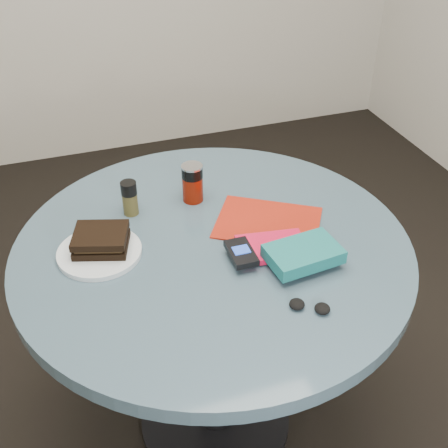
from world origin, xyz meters
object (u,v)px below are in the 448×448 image
object	(u,v)px
novel	(303,254)
soda_can	(193,183)
table	(213,290)
sandwich	(101,240)
plate	(100,252)
mp3_player	(241,253)
pepper_grinder	(130,198)
headphones	(310,306)
magazine	(268,222)
red_book	(272,247)

from	to	relation	value
novel	soda_can	bearing A→B (deg)	109.20
table	sandwich	size ratio (longest dim) A/B	6.46
plate	mp3_player	bearing A→B (deg)	-23.21
plate	pepper_grinder	size ratio (longest dim) A/B	2.12
table	headphones	size ratio (longest dim) A/B	10.65
pepper_grinder	mp3_player	distance (m)	0.36
table	pepper_grinder	world-z (taller)	pepper_grinder
magazine	red_book	bearing A→B (deg)	-75.64
red_book	magazine	bearing A→B (deg)	80.66
soda_can	pepper_grinder	size ratio (longest dim) A/B	1.13
red_book	headphones	size ratio (longest dim) A/B	1.78
headphones	pepper_grinder	bearing A→B (deg)	121.12
soda_can	magazine	size ratio (longest dim) A/B	0.41
red_book	novel	bearing A→B (deg)	-49.14
plate	sandwich	size ratio (longest dim) A/B	1.33
magazine	mp3_player	world-z (taller)	mp3_player
mp3_player	headphones	size ratio (longest dim) A/B	1.08
mp3_player	plate	bearing A→B (deg)	156.79
novel	mp3_player	size ratio (longest dim) A/B	1.69
plate	mp3_player	world-z (taller)	mp3_player
red_book	pepper_grinder	bearing A→B (deg)	145.90
sandwich	pepper_grinder	world-z (taller)	pepper_grinder
sandwich	mp3_player	world-z (taller)	sandwich
magazine	plate	bearing A→B (deg)	-149.30
sandwich	novel	xyz separation A→B (m)	(0.44, -0.21, -0.00)
table	red_book	distance (m)	0.23
red_book	mp3_player	distance (m)	0.09
plate	red_book	xyz separation A→B (m)	(0.40, -0.12, 0.01)
red_book	plate	bearing A→B (deg)	171.67
pepper_grinder	soda_can	bearing A→B (deg)	3.25
plate	red_book	distance (m)	0.42
plate	pepper_grinder	xyz separation A→B (m)	(0.11, 0.15, 0.04)
sandwich	pepper_grinder	xyz separation A→B (m)	(0.10, 0.14, 0.01)
table	magazine	world-z (taller)	magazine
plate	soda_can	bearing A→B (deg)	29.40
pepper_grinder	headphones	size ratio (longest dim) A/B	1.03
soda_can	magazine	bearing A→B (deg)	-47.88
table	plate	distance (m)	0.33
plate	sandwich	bearing A→B (deg)	47.57
plate	headphones	bearing A→B (deg)	-40.00
soda_can	novel	distance (m)	0.39
sandwich	novel	world-z (taller)	sandwich
magazine	red_book	distance (m)	0.12
soda_can	mp3_player	size ratio (longest dim) A/B	1.08
novel	pepper_grinder	bearing A→B (deg)	128.84
sandwich	headphones	size ratio (longest dim) A/B	1.65
headphones	red_book	bearing A→B (deg)	89.51
red_book	headphones	xyz separation A→B (m)	(-0.00, -0.22, -0.00)
sandwich	soda_can	bearing A→B (deg)	28.68
soda_can	red_book	size ratio (longest dim) A/B	0.66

